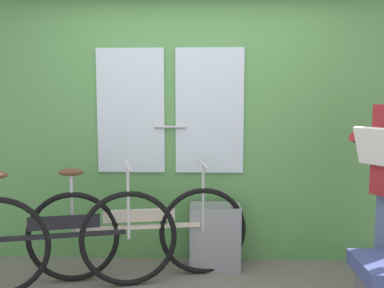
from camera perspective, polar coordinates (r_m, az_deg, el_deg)
name	(u,v)px	position (r m, az deg, el deg)	size (l,w,h in m)	color
train_door_wall	(192,124)	(3.70, 0.00, 2.81)	(4.42, 0.28, 2.39)	#56934C
bicycle_near_door	(64,240)	(3.34, -17.28, -12.60)	(1.68, 0.55, 0.97)	black
bicycle_leaning_behind	(138,231)	(3.47, -7.42, -11.88)	(1.77, 0.49, 0.95)	black
trash_bin_by_wall	(215,236)	(3.68, 3.20, -12.63)	(0.43, 0.28, 0.55)	gray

